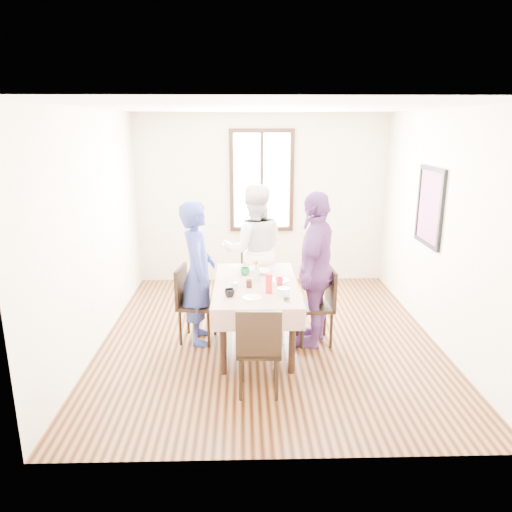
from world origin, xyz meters
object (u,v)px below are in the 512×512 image
at_px(chair_left, 197,304).
at_px(person_right, 314,269).
at_px(chair_right, 314,306).
at_px(chair_near, 259,348).
at_px(person_left, 198,273).
at_px(dining_table, 256,315).
at_px(chair_far, 254,280).
at_px(person_far, 254,250).

bearing_deg(chair_left, person_right, 95.40).
height_order(chair_right, chair_near, same).
xyz_separation_m(chair_right, person_left, (-1.37, 0.09, 0.39)).
bearing_deg(dining_table, chair_left, 168.54).
xyz_separation_m(chair_far, person_left, (-0.67, -0.89, 0.39)).
bearing_deg(dining_table, person_left, 168.24).
bearing_deg(dining_table, chair_right, 3.86).
distance_m(chair_left, chair_right, 1.39).
distance_m(chair_left, person_left, 0.39).
xyz_separation_m(chair_left, chair_far, (0.69, 0.89, 0.00)).
distance_m(chair_right, person_right, 0.45).
bearing_deg(person_left, dining_table, -106.92).
distance_m(chair_left, chair_near, 1.36).
relative_size(chair_far, person_far, 0.51).
relative_size(person_left, person_far, 0.95).
height_order(person_left, person_right, person_right).
bearing_deg(person_left, chair_far, -42.34).
xyz_separation_m(chair_left, person_far, (0.69, 0.87, 0.43)).
relative_size(chair_near, person_left, 0.54).
xyz_separation_m(chair_right, chair_near, (-0.69, -1.08, 0.00)).
relative_size(chair_far, person_left, 0.54).
bearing_deg(person_left, chair_near, -155.20).
xyz_separation_m(chair_right, chair_far, (-0.69, 0.98, 0.00)).
height_order(chair_right, person_left, person_left).
bearing_deg(chair_right, person_right, 87.20).
bearing_deg(chair_far, chair_right, 134.81).
height_order(person_left, person_far, person_far).
distance_m(person_left, person_right, 1.35).
height_order(person_far, person_right, person_right).
relative_size(dining_table, person_right, 0.82).
xyz_separation_m(dining_table, person_left, (-0.67, 0.14, 0.47)).
distance_m(chair_far, person_left, 1.18).
bearing_deg(person_far, dining_table, 86.13).
xyz_separation_m(dining_table, chair_left, (-0.69, 0.14, 0.08)).
xyz_separation_m(chair_left, person_right, (1.37, -0.09, 0.45)).
xyz_separation_m(dining_table, person_far, (0.00, 1.01, 0.51)).
height_order(chair_near, person_far, person_far).
bearing_deg(chair_right, chair_near, 144.43).
height_order(chair_left, person_far, person_far).
distance_m(chair_near, person_left, 1.40).
relative_size(chair_near, person_right, 0.50).
bearing_deg(chair_left, chair_near, 39.95).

